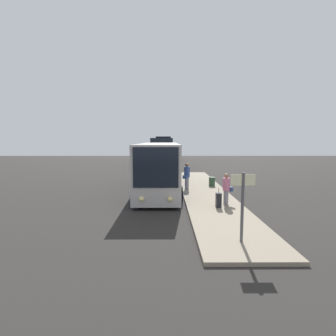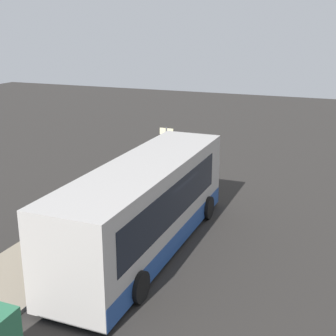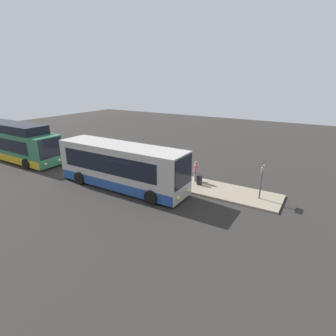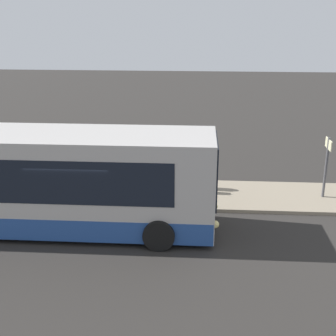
{
  "view_description": "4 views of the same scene",
  "coord_description": "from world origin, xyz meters",
  "px_view_note": "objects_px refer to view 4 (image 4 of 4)",
  "views": [
    {
      "loc": [
        16.84,
        0.58,
        3.48
      ],
      "look_at": [
        2.84,
        0.66,
        1.97
      ],
      "focal_mm": 28.0,
      "sensor_mm": 36.0,
      "label": 1
    },
    {
      "loc": [
        -14.85,
        -6.49,
        7.78
      ],
      "look_at": [
        2.84,
        0.66,
        1.97
      ],
      "focal_mm": 50.0,
      "sensor_mm": 36.0,
      "label": 2
    },
    {
      "loc": [
        11.61,
        -13.75,
        7.68
      ],
      "look_at": [
        2.84,
        0.66,
        1.97
      ],
      "focal_mm": 28.0,
      "sensor_mm": 36.0,
      "label": 3
    },
    {
      "loc": [
        3.82,
        -13.63,
        6.92
      ],
      "look_at": [
        2.84,
        0.66,
        1.97
      ],
      "focal_mm": 50.0,
      "sensor_mm": 36.0,
      "label": 4
    }
  ],
  "objects_px": {
    "passenger_boarding": "(191,166)",
    "trash_bin": "(57,175)",
    "sign_post": "(327,160)",
    "passenger_waiting": "(71,177)",
    "bus_lead": "(52,182)",
    "suitcase": "(205,184)"
  },
  "relations": [
    {
      "from": "sign_post",
      "to": "trash_bin",
      "type": "distance_m",
      "value": 10.54
    },
    {
      "from": "bus_lead",
      "to": "passenger_waiting",
      "type": "bearing_deg",
      "value": 87.05
    },
    {
      "from": "passenger_waiting",
      "to": "trash_bin",
      "type": "relative_size",
      "value": 2.75
    },
    {
      "from": "passenger_boarding",
      "to": "suitcase",
      "type": "bearing_deg",
      "value": -69.28
    },
    {
      "from": "passenger_boarding",
      "to": "sign_post",
      "type": "xyz_separation_m",
      "value": [
        5.0,
        -0.63,
        0.58
      ]
    },
    {
      "from": "passenger_waiting",
      "to": "sign_post",
      "type": "height_order",
      "value": "sign_post"
    },
    {
      "from": "passenger_boarding",
      "to": "passenger_waiting",
      "type": "relative_size",
      "value": 0.91
    },
    {
      "from": "bus_lead",
      "to": "passenger_waiting",
      "type": "distance_m",
      "value": 1.97
    },
    {
      "from": "sign_post",
      "to": "trash_bin",
      "type": "relative_size",
      "value": 3.53
    },
    {
      "from": "bus_lead",
      "to": "trash_bin",
      "type": "distance_m",
      "value": 4.13
    },
    {
      "from": "suitcase",
      "to": "trash_bin",
      "type": "bearing_deg",
      "value": 173.27
    },
    {
      "from": "sign_post",
      "to": "passenger_boarding",
      "type": "bearing_deg",
      "value": 172.8
    },
    {
      "from": "sign_post",
      "to": "passenger_waiting",
      "type": "bearing_deg",
      "value": -173.31
    },
    {
      "from": "bus_lead",
      "to": "sign_post",
      "type": "height_order",
      "value": "bus_lead"
    },
    {
      "from": "bus_lead",
      "to": "trash_bin",
      "type": "bearing_deg",
      "value": 105.57
    },
    {
      "from": "passenger_boarding",
      "to": "sign_post",
      "type": "relative_size",
      "value": 0.71
    },
    {
      "from": "sign_post",
      "to": "bus_lead",
      "type": "bearing_deg",
      "value": -162.34
    },
    {
      "from": "bus_lead",
      "to": "trash_bin",
      "type": "relative_size",
      "value": 16.09
    },
    {
      "from": "sign_post",
      "to": "suitcase",
      "type": "bearing_deg",
      "value": 178.42
    },
    {
      "from": "passenger_boarding",
      "to": "trash_bin",
      "type": "relative_size",
      "value": 2.5
    },
    {
      "from": "passenger_waiting",
      "to": "sign_post",
      "type": "xyz_separation_m",
      "value": [
        9.29,
        1.09,
        0.49
      ]
    },
    {
      "from": "bus_lead",
      "to": "passenger_waiting",
      "type": "height_order",
      "value": "bus_lead"
    }
  ]
}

